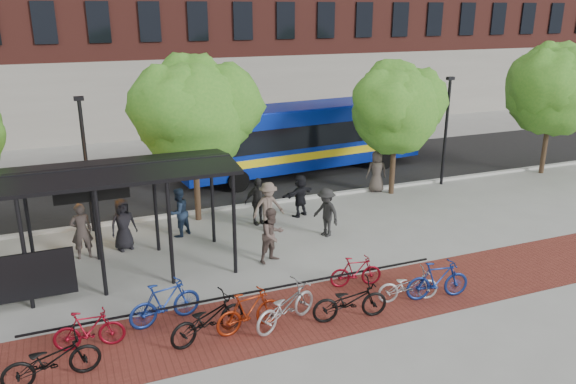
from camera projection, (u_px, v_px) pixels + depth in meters
name	position (u px, v px, depth m)	size (l,w,h in m)	color
ground	(299.00, 238.00, 20.76)	(160.00, 160.00, 0.00)	#9E9E99
asphalt_street	(236.00, 180.00, 27.81)	(160.00, 8.00, 0.01)	black
curb	(263.00, 203.00, 24.27)	(160.00, 0.25, 0.12)	#B7B7B2
brick_strip	(303.00, 313.00, 15.64)	(24.00, 3.00, 0.01)	maroon
bike_rack_rail	(249.00, 307.00, 15.97)	(12.00, 0.05, 0.95)	black
bus_shelter	(52.00, 190.00, 16.52)	(10.60, 3.07, 3.60)	black
tree_b	(195.00, 109.00, 21.29)	(5.15, 4.20, 6.47)	#382619
tree_c	(397.00, 105.00, 24.61)	(4.66, 3.80, 5.92)	#382619
tree_d	(554.00, 85.00, 27.67)	(5.39, 4.40, 6.55)	#382619
lamp_post_left	(86.00, 161.00, 20.59)	(0.35, 0.20, 5.12)	black
lamp_post_right	(446.00, 128.00, 26.27)	(0.35, 0.20, 5.12)	black
bus	(302.00, 135.00, 28.40)	(13.16, 4.13, 3.49)	#08229E
bike_0	(51.00, 360.00, 12.63)	(0.75, 2.15, 1.13)	black
bike_1	(89.00, 330.00, 13.89)	(0.49, 1.73, 1.04)	maroon
bike_3	(165.00, 302.00, 15.01)	(0.57, 2.01, 1.21)	navy
bike_4	(208.00, 319.00, 14.28)	(0.76, 2.17, 1.14)	black
bike_5	(249.00, 311.00, 14.66)	(0.53, 1.89, 1.13)	maroon
bike_6	(285.00, 306.00, 14.91)	(0.75, 2.14, 1.13)	#A4A4A6
bike_8	(350.00, 301.00, 15.19)	(0.74, 2.13, 1.12)	black
bike_9	(356.00, 272.00, 17.03)	(0.46, 1.62, 0.97)	maroon
bike_10	(408.00, 286.00, 16.18)	(0.64, 1.83, 0.96)	#B1B1B3
bike_11	(438.00, 280.00, 16.28)	(0.55, 1.95, 1.17)	navy
pedestrian_0	(123.00, 224.00, 19.54)	(0.91, 0.59, 1.86)	black
pedestrian_1	(81.00, 231.00, 18.83)	(0.71, 0.47, 1.95)	#433935
pedestrian_2	(179.00, 212.00, 20.70)	(0.90, 0.70, 1.85)	#1B293F
pedestrian_3	(268.00, 207.00, 21.14)	(1.25, 0.72, 1.93)	brown
pedestrian_4	(258.00, 201.00, 21.87)	(1.10, 0.46, 1.88)	#252525
pedestrian_5	(300.00, 195.00, 22.72)	(1.63, 0.52, 1.76)	black
pedestrian_6	(377.00, 171.00, 25.75)	(0.94, 0.61, 1.93)	#48403A
pedestrian_8	(272.00, 235.00, 18.58)	(0.91, 0.71, 1.88)	brown
pedestrian_9	(326.00, 212.00, 20.70)	(1.19, 0.69, 1.85)	black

